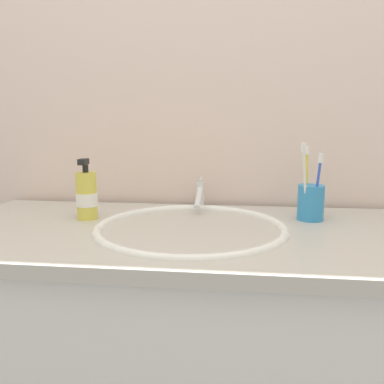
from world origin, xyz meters
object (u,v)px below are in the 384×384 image
faucet (200,195)px  toothbrush_blue (318,183)px  toothbrush_cup (311,203)px  soap_dispenser (87,196)px  toothbrush_white (305,177)px  toothbrush_yellow (306,177)px

faucet → toothbrush_blue: bearing=-20.8°
toothbrush_cup → toothbrush_blue: size_ratio=0.54×
toothbrush_blue → soap_dispenser: size_ratio=1.06×
toothbrush_white → soap_dispenser: size_ratio=1.23×
toothbrush_cup → soap_dispenser: (-0.62, -0.06, 0.02)m
toothbrush_cup → soap_dispenser: bearing=-174.3°
toothbrush_cup → toothbrush_yellow: toothbrush_yellow is taller
faucet → toothbrush_yellow: size_ratio=0.75×
toothbrush_blue → toothbrush_cup: bearing=114.2°
toothbrush_white → toothbrush_yellow: (0.01, 0.06, -0.01)m
toothbrush_cup → toothbrush_yellow: (-0.01, 0.03, 0.07)m
toothbrush_white → toothbrush_yellow: toothbrush_white is taller
faucet → toothbrush_cup: size_ratio=1.52×
toothbrush_white → soap_dispenser: toothbrush_white is taller
toothbrush_blue → toothbrush_yellow: (-0.02, 0.05, 0.01)m
toothbrush_white → faucet: bearing=156.1°
faucet → soap_dispenser: (-0.30, -0.16, 0.02)m
faucet → toothbrush_cup: toothbrush_cup is taller
faucet → toothbrush_blue: 0.36m
toothbrush_blue → soap_dispenser: 0.63m
faucet → toothbrush_white: 0.33m
faucet → toothbrush_yellow: toothbrush_yellow is taller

